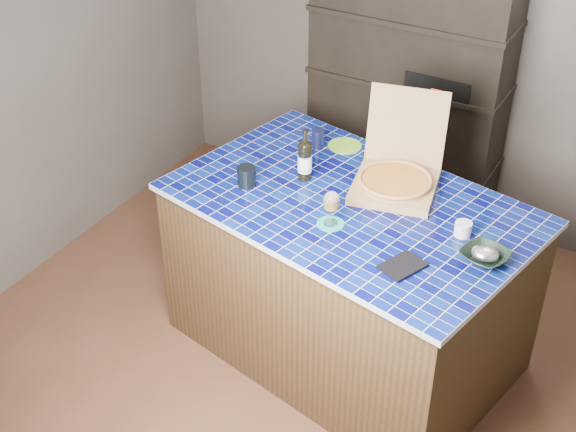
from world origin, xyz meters
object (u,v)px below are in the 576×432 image
Objects in this scene: pizza_box at (396,177)px; bowl at (485,256)px; wine_glass at (331,202)px; dvd_case at (403,266)px; kitchen_island at (347,278)px; mead_bottle at (305,160)px.

pizza_box is 0.69m from bowl.
wine_glass is 0.92× the size of dvd_case.
dvd_case is (0.42, -0.36, 0.49)m from kitchen_island.
mead_bottle reaches higher than wine_glass.
pizza_box reaches higher than kitchen_island.
pizza_box reaches higher than bowl.
bowl is at bearing 6.97° from wine_glass.
bowl is at bearing -11.73° from mead_bottle.
pizza_box reaches higher than dvd_case.
mead_bottle is 1.40× the size of bowl.
pizza_box is 2.97× the size of dvd_case.
wine_glass reaches higher than kitchen_island.
bowl is (1.02, -0.21, -0.09)m from mead_bottle.
bowl reaches higher than kitchen_island.
mead_bottle is 1.05m from bowl.
wine_glass is 0.73m from bowl.
kitchen_island is at bearing 161.69° from dvd_case.
wine_glass is (0.31, -0.30, 0.01)m from mead_bottle.
pizza_box is 2.80× the size of bowl.
pizza_box is at bearing 138.36° from dvd_case.
dvd_case is at bearing -30.90° from mead_bottle.
pizza_box is at bearing 148.42° from bowl.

